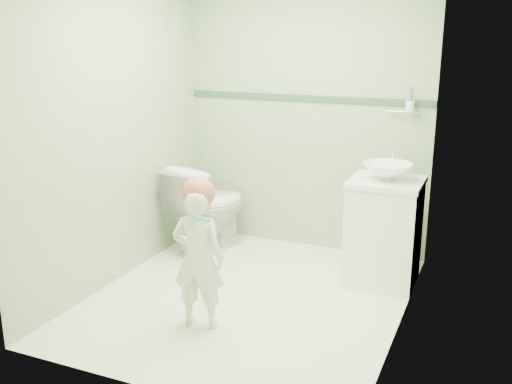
% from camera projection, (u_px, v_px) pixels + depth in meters
% --- Properties ---
extents(ground, '(2.50, 2.50, 0.00)m').
position_uv_depth(ground, '(248.00, 298.00, 4.33)').
color(ground, silver).
rests_on(ground, ground).
extents(room_shell, '(2.50, 2.54, 2.40)m').
position_uv_depth(room_shell, '(247.00, 138.00, 4.01)').
color(room_shell, '#89AA78').
rests_on(room_shell, ground).
extents(trim_stripe, '(2.20, 0.02, 0.05)m').
position_uv_depth(trim_stripe, '(306.00, 98.00, 5.06)').
color(trim_stripe, '#304F39').
rests_on(trim_stripe, room_shell).
extents(vanity, '(0.52, 0.50, 0.80)m').
position_uv_depth(vanity, '(384.00, 233.00, 4.52)').
color(vanity, white).
rests_on(vanity, ground).
extents(counter, '(0.54, 0.52, 0.04)m').
position_uv_depth(counter, '(387.00, 182.00, 4.41)').
color(counter, white).
rests_on(counter, vanity).
extents(basin, '(0.37, 0.37, 0.13)m').
position_uv_depth(basin, '(387.00, 171.00, 4.39)').
color(basin, white).
rests_on(basin, counter).
extents(faucet, '(0.03, 0.13, 0.18)m').
position_uv_depth(faucet, '(393.00, 156.00, 4.53)').
color(faucet, silver).
rests_on(faucet, counter).
extents(cup_holder, '(0.26, 0.07, 0.21)m').
position_uv_depth(cup_holder, '(409.00, 106.00, 4.68)').
color(cup_holder, silver).
rests_on(cup_holder, room_shell).
extents(toilet, '(0.62, 0.86, 0.80)m').
position_uv_depth(toilet, '(209.00, 207.00, 5.21)').
color(toilet, white).
rests_on(toilet, ground).
extents(toddler, '(0.38, 0.29, 0.95)m').
position_uv_depth(toddler, '(198.00, 259.00, 3.81)').
color(toddler, beige).
rests_on(toddler, ground).
extents(hair_cap, '(0.21, 0.21, 0.21)m').
position_uv_depth(hair_cap, '(198.00, 193.00, 3.72)').
color(hair_cap, '#AE5A45').
rests_on(hair_cap, toddler).
extents(teal_toothbrush, '(0.11, 0.14, 0.08)m').
position_uv_depth(teal_toothbrush, '(202.00, 219.00, 3.59)').
color(teal_toothbrush, teal).
rests_on(teal_toothbrush, toddler).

